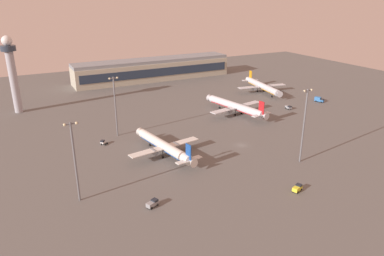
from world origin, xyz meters
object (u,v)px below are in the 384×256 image
airplane_mid_apron (262,86)px  apron_light_central (304,122)px  cargo_loader (153,203)px  pushback_tug (103,142)px  control_tower (12,69)px  catering_truck (319,99)px  airplane_far_stand (236,107)px  baggage_tractor (288,107)px  apron_light_west (115,103)px  airplane_taxiway_distant (165,146)px  apron_light_east (75,157)px  maintenance_van (297,188)px

airplane_mid_apron → apron_light_central: (-54.54, -95.38, 12.78)m
cargo_loader → pushback_tug: 58.25m
control_tower → cargo_loader: 134.44m
airplane_mid_apron → catering_truck: 39.57m
airplane_far_stand → baggage_tractor: (33.25, -6.49, -3.32)m
control_tower → apron_light_west: size_ratio=1.51×
airplane_mid_apron → apron_light_central: bearing=69.2°
airplane_taxiway_distant → baggage_tractor: airplane_taxiway_distant is taller
airplane_mid_apron → apron_light_west: bearing=25.1°
control_tower → pushback_tug: control_tower is taller
apron_light_west → apron_light_central: apron_light_central is taller
apron_light_west → apron_light_east: bearing=-118.8°
control_tower → airplane_far_stand: 127.04m
baggage_tractor → control_tower: bearing=-22.6°
airplane_taxiway_distant → cargo_loader: bearing=-128.4°
maintenance_van → baggage_tractor: bearing=119.2°
airplane_taxiway_distant → pushback_tug: bearing=121.4°
apron_light_west → baggage_tractor: bearing=-3.1°
cargo_loader → baggage_tractor: (110.41, 60.54, 0.00)m
apron_light_central → airplane_taxiway_distant: bearing=146.3°
airplane_mid_apron → catering_truck: airplane_mid_apron is taller
control_tower → catering_truck: size_ratio=7.09×
airplane_mid_apron → airplane_far_stand: bearing=45.1°
apron_light_west → cargo_loader: bearing=-96.9°
pushback_tug → maintenance_van: size_ratio=0.76×
apron_light_west → maintenance_van: bearing=-63.2°
control_tower → cargo_loader: (32.21, -128.35, -23.73)m
baggage_tractor → apron_light_west: 103.73m
apron_light_west → apron_light_east: (-28.12, -51.25, -0.60)m
airplane_far_stand → baggage_tractor: 34.04m
control_tower → airplane_mid_apron: bearing=-11.0°
apron_light_east → apron_light_west: bearing=61.2°
pushback_tug → maintenance_van: maintenance_van is taller
control_tower → airplane_taxiway_distant: bearing=-61.3°
airplane_mid_apron → airplane_taxiway_distant: bearing=41.3°
catering_truck → apron_light_central: bearing=17.3°
airplane_mid_apron → baggage_tractor: size_ratio=10.69×
airplane_far_stand → apron_light_west: apron_light_west is taller
airplane_mid_apron → pushback_tug: airplane_mid_apron is taller
maintenance_van → catering_truck: bearing=109.8°
cargo_loader → catering_truck: 152.01m
apron_light_east → airplane_mid_apron: bearing=30.8°
airplane_far_stand → airplane_mid_apron: airplane_far_stand is taller
baggage_tractor → pushback_tug: bearing=4.1°
baggage_tractor → cargo_loader: bearing=31.6°
pushback_tug → apron_light_central: bearing=-84.5°
baggage_tractor → maintenance_van: 97.06m
baggage_tractor → maintenance_van: size_ratio=0.93×
pushback_tug → catering_truck: (139.34, 5.22, 0.51)m
airplane_mid_apron → maintenance_van: (-72.09, -112.87, -3.22)m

